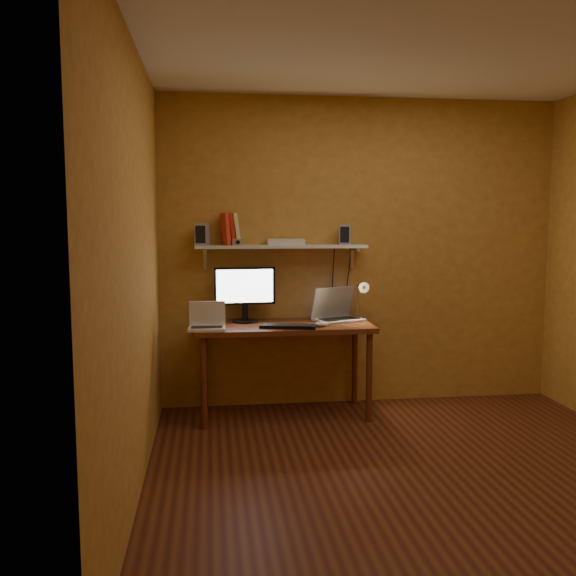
{
  "coord_description": "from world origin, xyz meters",
  "views": [
    {
      "loc": [
        -1.28,
        -3.49,
        1.58
      ],
      "look_at": [
        -0.68,
        1.18,
        1.05
      ],
      "focal_mm": 38.0,
      "sensor_mm": 36.0,
      "label": 1
    }
  ],
  "objects": [
    {
      "name": "shelf_camera",
      "position": [
        -1.06,
        1.4,
        1.4
      ],
      "size": [
        0.09,
        0.05,
        0.05
      ],
      "color": "silver",
      "rests_on": "wall_shelf"
    },
    {
      "name": "wall_shelf",
      "position": [
        -0.7,
        1.47,
        1.36
      ],
      "size": [
        1.4,
        0.25,
        0.21
      ],
      "color": "silver",
      "rests_on": "room"
    },
    {
      "name": "desk_lamp",
      "position": [
        -0.04,
        1.41,
        0.96
      ],
      "size": [
        0.09,
        0.23,
        0.38
      ],
      "color": "silver",
      "rests_on": "desk"
    },
    {
      "name": "books",
      "position": [
        -1.12,
        1.48,
        1.5
      ],
      "size": [
        0.17,
        0.19,
        0.26
      ],
      "color": "red",
      "rests_on": "wall_shelf"
    },
    {
      "name": "desk",
      "position": [
        -0.7,
        1.28,
        0.66
      ],
      "size": [
        1.4,
        0.6,
        0.75
      ],
      "color": "brown",
      "rests_on": "ground"
    },
    {
      "name": "mouse",
      "position": [
        -0.42,
        1.13,
        0.77
      ],
      "size": [
        0.11,
        0.08,
        0.04
      ],
      "primitive_type": "ellipsoid",
      "rotation": [
        0.0,
        0.0,
        0.07
      ],
      "color": "silver",
      "rests_on": "desk"
    },
    {
      "name": "monitor",
      "position": [
        -1.0,
        1.43,
        1.0
      ],
      "size": [
        0.5,
        0.22,
        0.45
      ],
      "rotation": [
        0.0,
        0.0,
        0.06
      ],
      "color": "black",
      "rests_on": "desk"
    },
    {
      "name": "laptop",
      "position": [
        -0.25,
        1.4,
        0.82
      ],
      "size": [
        0.45,
        0.4,
        0.28
      ],
      "rotation": [
        0.0,
        0.0,
        0.39
      ],
      "color": "#94959C",
      "rests_on": "desk"
    },
    {
      "name": "speaker_left",
      "position": [
        -1.34,
        1.46,
        1.46
      ],
      "size": [
        0.12,
        0.12,
        0.18
      ],
      "primitive_type": "cube",
      "rotation": [
        0.0,
        0.0,
        -0.26
      ],
      "color": "#94959C",
      "rests_on": "wall_shelf"
    },
    {
      "name": "speaker_right",
      "position": [
        -0.17,
        1.48,
        1.46
      ],
      "size": [
        0.12,
        0.12,
        0.17
      ],
      "primitive_type": "cube",
      "rotation": [
        0.0,
        0.0,
        -0.3
      ],
      "color": "#94959C",
      "rests_on": "wall_shelf"
    },
    {
      "name": "router",
      "position": [
        -0.67,
        1.48,
        1.4
      ],
      "size": [
        0.3,
        0.2,
        0.05
      ],
      "primitive_type": "cube",
      "rotation": [
        0.0,
        0.0,
        -0.0
      ],
      "color": "silver",
      "rests_on": "wall_shelf"
    },
    {
      "name": "room",
      "position": [
        0.0,
        0.0,
        1.3
      ],
      "size": [
        3.44,
        3.24,
        2.64
      ],
      "color": "#5D2E17",
      "rests_on": "ground"
    },
    {
      "name": "keyboard",
      "position": [
        -0.69,
        1.11,
        0.76
      ],
      "size": [
        0.45,
        0.25,
        0.02
      ],
      "primitive_type": "cube",
      "rotation": [
        0.0,
        0.0,
        -0.27
      ],
      "color": "black",
      "rests_on": "desk"
    },
    {
      "name": "netbook",
      "position": [
        -1.31,
        1.14,
        0.81
      ],
      "size": [
        0.29,
        0.21,
        0.21
      ],
      "rotation": [
        0.0,
        0.0,
        -0.05
      ],
      "color": "silver",
      "rests_on": "desk"
    }
  ]
}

